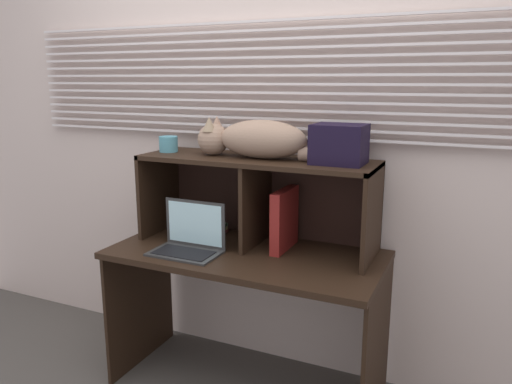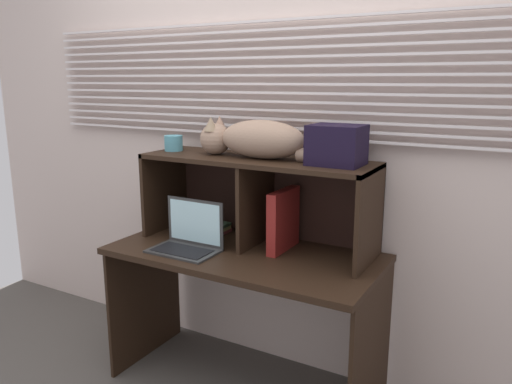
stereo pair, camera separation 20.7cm
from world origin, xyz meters
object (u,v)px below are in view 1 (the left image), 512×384
laptop (189,241)px  small_basket (169,144)px  cat (254,139)px  book_stack (205,232)px  storage_box (339,144)px  binder_upright (285,219)px

laptop → small_basket: size_ratio=3.40×
cat → small_basket: (-0.48, 0.00, -0.05)m
book_stack → storage_box: bearing=-0.2°
book_stack → small_basket: 0.49m
book_stack → cat: bearing=-0.5°
small_basket → storage_box: (0.90, 0.00, 0.05)m
cat → storage_box: size_ratio=3.20×
cat → book_stack: cat is taller
cat → laptop: size_ratio=2.27×
small_basket → storage_box: storage_box is taller
book_stack → storage_box: (0.70, -0.00, 0.50)m
binder_upright → laptop: bearing=-150.2°
binder_upright → storage_box: bearing=0.0°
small_basket → binder_upright: bearing=0.0°
cat → small_basket: 0.49m
storage_box → laptop: bearing=-160.8°
binder_upright → small_basket: 0.72m
laptop → small_basket: bearing=137.9°
cat → laptop: bearing=-136.3°
cat → binder_upright: size_ratio=2.50×
small_basket → storage_box: 0.90m
book_stack → storage_box: 0.85m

